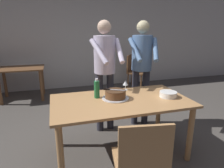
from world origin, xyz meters
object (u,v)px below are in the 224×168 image
at_px(plate_stack, 168,94).
at_px(background_table, 21,75).
at_px(person_standing_beside, 142,62).
at_px(wine_glass_near, 126,83).
at_px(background_chair_0, 134,70).
at_px(water_bottle, 97,89).
at_px(cake_knife, 110,89).
at_px(chair_near_side, 141,161).
at_px(cake_on_platter, 115,95).
at_px(main_dining_table, 121,107).
at_px(person_cutting_cake, 105,65).

height_order(plate_stack, background_table, plate_stack).
bearing_deg(person_standing_beside, wine_glass_near, -139.36).
xyz_separation_m(background_table, background_chair_0, (2.83, 0.14, -0.09)).
xyz_separation_m(water_bottle, background_table, (-1.23, 2.46, -0.29)).
distance_m(cake_knife, person_standing_beside, 0.96).
height_order(cake_knife, plate_stack, cake_knife).
bearing_deg(chair_near_side, plate_stack, 46.66).
bearing_deg(chair_near_side, background_table, 111.96).
bearing_deg(person_standing_beside, cake_on_platter, -135.08).
relative_size(main_dining_table, background_chair_0, 1.88).
relative_size(main_dining_table, person_cutting_cake, 0.98).
bearing_deg(wine_glass_near, main_dining_table, -118.30).
xyz_separation_m(wine_glass_near, background_table, (-1.69, 2.26, -0.28)).
relative_size(cake_knife, background_table, 0.25).
relative_size(main_dining_table, person_standing_beside, 0.98).
bearing_deg(chair_near_side, main_dining_table, 83.15).
distance_m(wine_glass_near, background_chair_0, 2.68).
xyz_separation_m(wine_glass_near, person_standing_beside, (0.40, 0.34, 0.22)).
xyz_separation_m(cake_on_platter, plate_stack, (0.67, -0.13, -0.02)).
distance_m(water_bottle, person_standing_beside, 1.04).
relative_size(wine_glass_near, person_cutting_cake, 0.08).
distance_m(wine_glass_near, water_bottle, 0.50).
bearing_deg(background_chair_0, main_dining_table, -115.77).
relative_size(main_dining_table, cake_knife, 6.79).
bearing_deg(cake_on_platter, plate_stack, -11.23).
relative_size(water_bottle, person_standing_beside, 0.15).
xyz_separation_m(wine_glass_near, chair_near_side, (-0.29, -1.19, -0.36)).
bearing_deg(background_chair_0, chair_near_side, -111.72).
bearing_deg(cake_on_platter, main_dining_table, -48.76).
relative_size(plate_stack, water_bottle, 0.88).
bearing_deg(wine_glass_near, water_bottle, -156.47).
height_order(plate_stack, wine_glass_near, wine_glass_near).
bearing_deg(main_dining_table, background_chair_0, 64.23).
bearing_deg(cake_knife, person_cutting_cake, 81.34).
relative_size(main_dining_table, plate_stack, 7.67).
xyz_separation_m(cake_knife, person_standing_beside, (0.71, 0.61, 0.21)).
height_order(cake_knife, water_bottle, water_bottle).
height_order(background_table, background_chair_0, background_chair_0).
bearing_deg(plate_stack, main_dining_table, 173.18).
xyz_separation_m(cake_on_platter, wine_glass_near, (0.24, 0.30, 0.05)).
xyz_separation_m(cake_knife, background_table, (-1.38, 2.53, -0.29)).
bearing_deg(person_cutting_cake, plate_stack, -49.09).
distance_m(plate_stack, background_chair_0, 2.94).
bearing_deg(water_bottle, wine_glass_near, 23.53).
height_order(main_dining_table, cake_on_platter, cake_on_platter).
bearing_deg(main_dining_table, background_table, 119.69).
relative_size(wine_glass_near, person_standing_beside, 0.08).
bearing_deg(cake_on_platter, background_table, 119.38).
bearing_deg(wine_glass_near, cake_on_platter, -129.26).
bearing_deg(water_bottle, person_standing_beside, 32.29).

